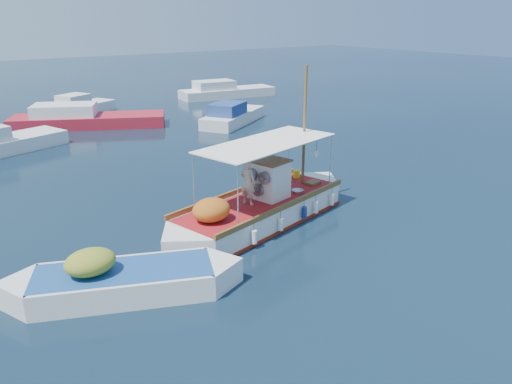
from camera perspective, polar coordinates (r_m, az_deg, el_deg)
ground at (r=18.82m, az=1.49°, el=-3.54°), size 160.00×160.00×0.00m
fishing_caique at (r=18.70m, az=0.45°, el=-2.01°), size 9.21×4.09×5.77m
dinghy at (r=14.63m, az=-15.05°, el=-10.01°), size 6.22×3.65×1.65m
bg_boat_n at (r=36.87m, az=-19.07°, el=7.81°), size 10.44×7.11×1.80m
bg_boat_ne at (r=35.94m, az=-2.73°, el=8.58°), size 6.68×5.36×1.80m
bg_boat_e at (r=47.71m, az=-3.61°, el=11.34°), size 9.15×3.71×1.80m
bg_boat_far_n at (r=41.76m, az=-19.40°, el=9.07°), size 5.64×4.20×1.80m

